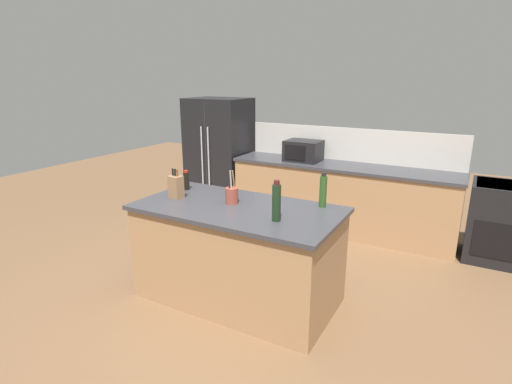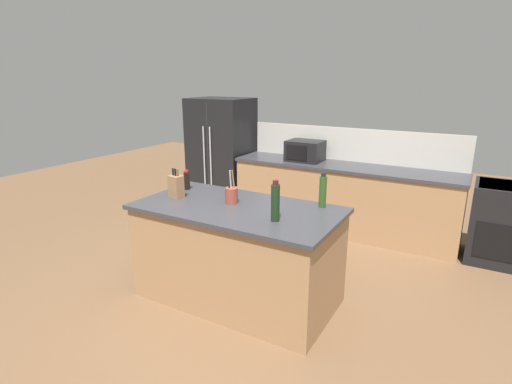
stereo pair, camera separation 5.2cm
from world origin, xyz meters
The scene contains 13 objects.
ground_plane centered at (0.00, 0.00, 0.00)m, with size 14.00×14.00×0.00m, color brown.
back_counter_run centered at (0.30, 2.20, 0.47)m, with size 3.05×0.66×0.94m.
wall_backsplash centered at (0.30, 2.52, 1.17)m, with size 3.01×0.03×0.46m, color beige.
kitchen_island centered at (0.00, 0.00, 0.47)m, with size 1.89×1.00×0.94m.
refrigerator centered at (-1.73, 2.25, 0.88)m, with size 0.92×0.75×1.76m.
range_oven centered at (2.25, 2.20, 0.47)m, with size 0.76×0.65×0.92m.
microwave centered at (-0.27, 2.20, 1.08)m, with size 0.49×0.39×0.29m.
knife_block centered at (-0.67, -0.06, 1.05)m, with size 0.14×0.12×0.29m.
utensil_crock centered at (-0.10, 0.06, 1.02)m, with size 0.12×0.12×0.32m.
soy_sauce_bottle centered at (-0.77, 0.23, 1.04)m, with size 0.06×0.06×0.21m.
salt_shaker centered at (0.40, -0.01, 1.00)m, with size 0.05×0.05×0.13m.
wine_bottle centered at (0.47, -0.16, 1.10)m, with size 0.07×0.07×0.35m.
olive_oil_bottle centered at (0.68, 0.38, 1.09)m, with size 0.07×0.07×0.32m.
Camera 1 is at (1.84, -2.96, 2.10)m, focal length 28.00 mm.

